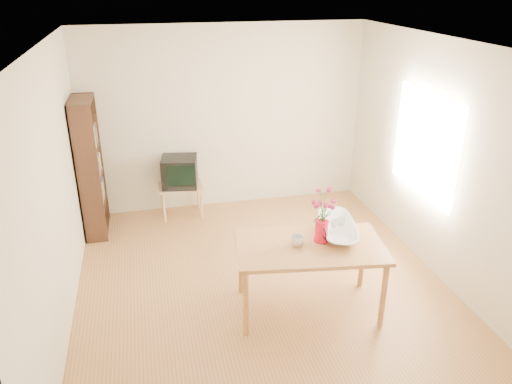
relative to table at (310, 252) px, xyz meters
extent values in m
plane|color=#986636|center=(-0.35, 0.52, -0.67)|extent=(4.50, 4.50, 0.00)
plane|color=white|center=(-0.35, 0.52, 1.93)|extent=(4.50, 4.50, 0.00)
plane|color=beige|center=(-0.35, 2.77, 0.63)|extent=(4.00, 0.00, 4.00)
plane|color=beige|center=(-0.35, -1.73, 0.63)|extent=(4.00, 0.00, 4.00)
plane|color=beige|center=(-2.35, 0.52, 0.63)|extent=(0.00, 4.50, 4.50)
plane|color=beige|center=(1.65, 0.52, 0.63)|extent=(0.00, 4.50, 4.50)
plane|color=white|center=(1.63, 0.82, 0.73)|extent=(0.00, 1.30, 1.30)
cube|color=#AC6F3B|center=(0.00, 0.00, 0.06)|extent=(1.54, 1.01, 0.04)
cylinder|color=#AC6F3B|center=(-0.70, -0.26, -0.32)|extent=(0.06, 0.06, 0.71)
cylinder|color=#AC6F3B|center=(0.61, -0.44, -0.32)|extent=(0.06, 0.06, 0.71)
cylinder|color=#AC6F3B|center=(-0.61, 0.44, -0.32)|extent=(0.06, 0.06, 0.71)
cylinder|color=#AC6F3B|center=(0.70, 0.26, -0.32)|extent=(0.06, 0.06, 0.71)
cube|color=tan|center=(-1.05, 2.49, -0.23)|extent=(0.60, 0.45, 0.03)
cylinder|color=tan|center=(-1.31, 2.31, -0.46)|extent=(0.04, 0.04, 0.43)
cylinder|color=tan|center=(-0.79, 2.31, -0.46)|extent=(0.04, 0.04, 0.43)
cylinder|color=tan|center=(-1.31, 2.68, -0.46)|extent=(0.04, 0.04, 0.43)
cylinder|color=tan|center=(-0.79, 2.68, -0.46)|extent=(0.04, 0.04, 0.43)
cube|color=black|center=(-2.20, 1.94, 0.23)|extent=(0.28, 0.02, 1.80)
cube|color=black|center=(-2.20, 2.61, 0.23)|extent=(0.28, 0.03, 1.80)
cube|color=black|center=(-2.33, 2.27, 0.23)|extent=(0.02, 0.70, 1.80)
cube|color=black|center=(-2.20, 2.27, -0.63)|extent=(0.27, 0.65, 0.02)
cube|color=black|center=(-2.20, 2.27, -0.27)|extent=(0.27, 0.65, 0.02)
cube|color=black|center=(-2.20, 2.27, 0.11)|extent=(0.27, 0.65, 0.02)
cube|color=black|center=(-2.20, 2.27, 0.49)|extent=(0.27, 0.65, 0.02)
cube|color=black|center=(-2.20, 2.27, 0.85)|extent=(0.27, 0.65, 0.02)
cube|color=black|center=(-2.20, 2.27, 1.11)|extent=(0.27, 0.65, 0.02)
cylinder|color=red|center=(0.13, 0.06, 0.18)|extent=(0.13, 0.13, 0.21)
cylinder|color=red|center=(0.13, 0.06, 0.09)|extent=(0.15, 0.15, 0.02)
cylinder|color=red|center=(0.13, 0.06, 0.29)|extent=(0.13, 0.13, 0.01)
cone|color=red|center=(0.13, 0.00, 0.27)|extent=(0.04, 0.07, 0.06)
torus|color=black|center=(0.13, 0.13, 0.19)|extent=(0.01, 0.10, 0.10)
imported|color=white|center=(-0.12, 0.02, 0.13)|extent=(0.14, 0.14, 0.10)
imported|color=white|center=(0.36, 0.21, 0.34)|extent=(0.65, 0.65, 0.51)
imported|color=white|center=(0.32, 0.21, 0.29)|extent=(0.11, 0.11, 0.07)
imported|color=white|center=(0.41, 0.23, 0.29)|extent=(0.09, 0.09, 0.07)
cube|color=black|center=(-1.05, 2.49, 0.00)|extent=(0.54, 0.51, 0.41)
cube|color=black|center=(-1.05, 2.57, 0.02)|extent=(0.37, 0.29, 0.29)
cube|color=black|center=(-1.05, 2.27, 0.02)|extent=(0.37, 0.07, 0.29)
camera|label=1|loc=(-1.48, -4.02, 2.51)|focal=35.00mm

